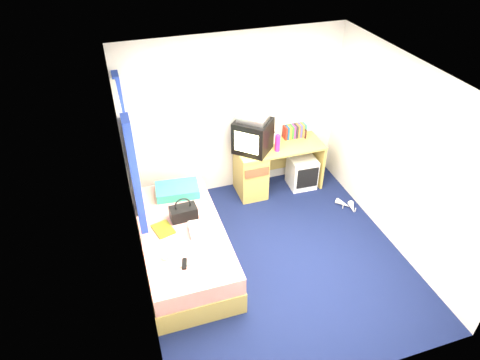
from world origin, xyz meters
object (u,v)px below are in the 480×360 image
object	(u,v)px
handbag	(183,212)
magazine	(163,229)
pillow	(177,190)
white_heels	(348,206)
water_bottle	(169,252)
colour_swatch_fan	(189,263)
remote_control	(184,264)
crt_tv	(253,136)
storage_cube	(302,172)
vcr	(253,118)
aerosol_can	(274,138)
bed	(183,245)
pink_water_bottle	(277,143)
picture_frame	(305,133)
towel	(202,229)
desk	(261,168)

from	to	relation	value
handbag	magazine	size ratio (longest dim) A/B	1.20
pillow	white_heels	world-z (taller)	pillow
water_bottle	colour_swatch_fan	bearing A→B (deg)	-49.36
handbag	colour_swatch_fan	world-z (taller)	handbag
handbag	remote_control	xyz separation A→B (m)	(-0.16, -0.76, -0.08)
crt_tv	storage_cube	bearing A→B (deg)	37.24
vcr	remote_control	distance (m)	2.30
aerosol_can	remote_control	size ratio (longest dim) A/B	1.06
bed	pink_water_bottle	xyz separation A→B (m)	(1.62, 0.99, 0.60)
pillow	pink_water_bottle	xyz separation A→B (m)	(1.53, 0.29, 0.27)
picture_frame	bed	bearing A→B (deg)	-141.67
picture_frame	towel	world-z (taller)	picture_frame
picture_frame	colour_swatch_fan	world-z (taller)	picture_frame
aerosol_can	crt_tv	bearing A→B (deg)	-165.67
pink_water_bottle	remote_control	distance (m)	2.34
colour_swatch_fan	storage_cube	bearing A→B (deg)	37.42
pillow	desk	bearing A→B (deg)	17.29
magazine	colour_swatch_fan	xyz separation A→B (m)	(0.17, -0.64, -0.00)
water_bottle	white_heels	bearing A→B (deg)	13.89
picture_frame	handbag	size ratio (longest dim) A/B	0.42
aerosol_can	handbag	xyz separation A→B (m)	(-1.58, -1.02, -0.21)
desk	crt_tv	size ratio (longest dim) A/B	2.00
pink_water_bottle	colour_swatch_fan	distance (m)	2.31
white_heels	vcr	bearing A→B (deg)	145.83
desk	bed	bearing A→B (deg)	-142.24
picture_frame	vcr	bearing A→B (deg)	-163.79
water_bottle	pillow	bearing A→B (deg)	73.81
towel	colour_swatch_fan	size ratio (longest dim) A/B	1.34
white_heels	magazine	bearing A→B (deg)	-174.84
pillow	picture_frame	xyz separation A→B (m)	(2.08, 0.54, 0.22)
bed	magazine	size ratio (longest dim) A/B	7.14
vcr	water_bottle	size ratio (longest dim) A/B	1.99
water_bottle	crt_tv	bearing A→B (deg)	44.60
pink_water_bottle	white_heels	xyz separation A→B (m)	(0.88, -0.69, -0.83)
vcr	magazine	distance (m)	1.98
pillow	handbag	distance (m)	0.51
pillow	handbag	size ratio (longest dim) A/B	1.67
storage_cube	vcr	size ratio (longest dim) A/B	1.23
crt_tv	white_heels	world-z (taller)	crt_tv
storage_cube	aerosol_can	size ratio (longest dim) A/B	2.89
aerosol_can	towel	bearing A→B (deg)	-136.95
vcr	pink_water_bottle	bearing A→B (deg)	20.62
pink_water_bottle	picture_frame	bearing A→B (deg)	24.11
storage_cube	white_heels	size ratio (longest dim) A/B	1.37
pink_water_bottle	pillow	bearing A→B (deg)	-169.17
storage_cube	remote_control	bearing A→B (deg)	-141.01
bed	picture_frame	size ratio (longest dim) A/B	14.29
magazine	water_bottle	world-z (taller)	water_bottle
picture_frame	white_heels	world-z (taller)	picture_frame
pink_water_bottle	magazine	xyz separation A→B (m)	(-1.84, -0.94, -0.32)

